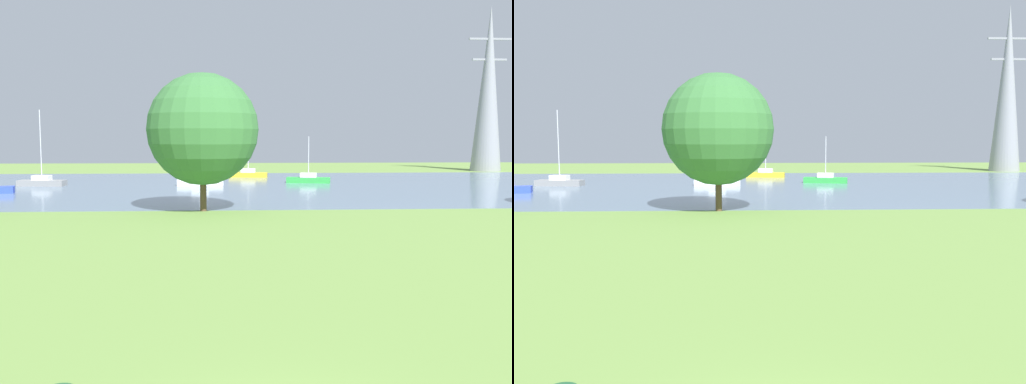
% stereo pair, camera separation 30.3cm
% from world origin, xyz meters
% --- Properties ---
extents(ground_plane, '(160.00, 160.00, 0.00)m').
position_xyz_m(ground_plane, '(0.00, 22.00, 0.00)').
color(ground_plane, olive).
extents(water_surface, '(140.00, 40.00, 0.02)m').
position_xyz_m(water_surface, '(0.00, 50.00, 0.01)').
color(water_surface, slate).
rests_on(water_surface, ground).
extents(sailboat_green, '(5.01, 2.50, 5.14)m').
position_xyz_m(sailboat_green, '(8.35, 52.89, 0.44)').
color(sailboat_green, green).
rests_on(sailboat_green, water_surface).
extents(sailboat_yellow, '(4.98, 2.23, 7.13)m').
position_xyz_m(sailboat_yellow, '(2.05, 61.95, 0.46)').
color(sailboat_yellow, yellow).
rests_on(sailboat_yellow, water_surface).
extents(sailboat_white, '(4.91, 1.90, 7.49)m').
position_xyz_m(sailboat_white, '(-3.53, 50.15, 0.47)').
color(sailboat_white, white).
rests_on(sailboat_white, water_surface).
extents(sailboat_gray, '(4.94, 2.04, 7.84)m').
position_xyz_m(sailboat_gray, '(-19.88, 50.50, 0.47)').
color(sailboat_gray, gray).
rests_on(sailboat_gray, water_surface).
extents(tree_east_far, '(7.60, 7.60, 9.37)m').
position_xyz_m(tree_east_far, '(-2.41, 29.89, 5.57)').
color(tree_east_far, brown).
rests_on(tree_east_far, ground).
extents(electricity_pylon, '(6.40, 4.40, 24.45)m').
position_xyz_m(electricity_pylon, '(38.46, 73.63, 12.24)').
color(electricity_pylon, gray).
rests_on(electricity_pylon, ground).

